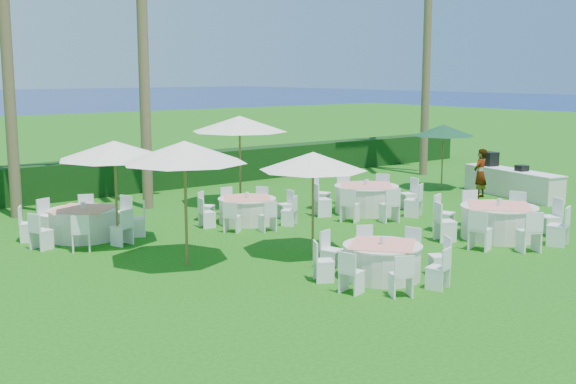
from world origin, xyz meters
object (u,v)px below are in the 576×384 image
buffet_table (512,182)px  staff_person (480,173)px  banquet_table_e (247,210)px  umbrella_c (114,150)px  umbrella_a (185,152)px  banquet_table_f (366,198)px  umbrella_b (313,161)px  banquet_table_d (84,223)px  banquet_table_b (382,260)px  banquet_table_c (499,221)px  umbrella_green (443,130)px  umbrella_d (240,124)px

buffet_table → staff_person: size_ratio=2.44×
banquet_table_e → umbrella_c: umbrella_c is taller
umbrella_a → buffet_table: size_ratio=0.68×
banquet_table_f → umbrella_b: (-4.47, -2.86, 1.71)m
banquet_table_d → banquet_table_f: bearing=-13.7°
banquet_table_f → umbrella_c: umbrella_c is taller
banquet_table_b → banquet_table_c: (4.84, 0.72, 0.07)m
umbrella_b → umbrella_c: 4.75m
banquet_table_c → umbrella_green: bearing=50.4°
banquet_table_c → umbrella_d: umbrella_d is taller
banquet_table_b → umbrella_c: bearing=116.5°
buffet_table → staff_person: bearing=155.9°
banquet_table_b → banquet_table_d: bearing=115.1°
banquet_table_e → umbrella_c: size_ratio=1.05×
banquet_table_e → buffet_table: (9.44, -1.91, 0.11)m
umbrella_a → umbrella_d: bearing=46.4°
umbrella_c → buffet_table: bearing=-7.3°
banquet_table_f → banquet_table_c: bearing=-86.6°
umbrella_b → umbrella_green: (9.64, 4.35, -0.06)m
banquet_table_c → staff_person: size_ratio=2.01×
banquet_table_b → banquet_table_e: size_ratio=0.99×
banquet_table_e → banquet_table_b: bearing=-99.1°
buffet_table → banquet_table_c: bearing=-147.8°
banquet_table_c → buffet_table: (5.57, 3.50, 0.05)m
banquet_table_e → buffet_table: bearing=-11.4°
umbrella_b → buffet_table: (10.31, 1.93, -1.66)m
banquet_table_b → umbrella_b: bearing=87.3°
banquet_table_b → banquet_table_f: bearing=48.4°
umbrella_a → umbrella_b: bearing=-20.6°
banquet_table_f → umbrella_green: 5.63m
umbrella_b → banquet_table_f: bearing=32.6°
banquet_table_c → umbrella_b: 5.28m
banquet_table_f → umbrella_green: size_ratio=1.42×
umbrella_green → banquet_table_d: bearing=178.1°
banquet_table_d → umbrella_a: bearing=-78.9°
banquet_table_e → umbrella_b: size_ratio=1.15×
umbrella_green → buffet_table: bearing=-74.5°
banquet_table_d → banquet_table_f: 8.13m
banquet_table_b → umbrella_c: (-2.95, 5.93, 1.92)m
banquet_table_d → staff_person: staff_person is taller
banquet_table_c → banquet_table_f: 4.45m
umbrella_b → umbrella_a: bearing=159.4°
umbrella_a → umbrella_b: umbrella_a is taller
umbrella_d → staff_person: umbrella_d is taller
umbrella_c → umbrella_d: 5.91m
banquet_table_c → umbrella_a: size_ratio=1.22×
banquet_table_b → banquet_table_c: 4.90m
banquet_table_c → staff_person: staff_person is taller
umbrella_d → banquet_table_c: bearing=-72.3°
banquet_table_c → umbrella_green: size_ratio=1.42×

